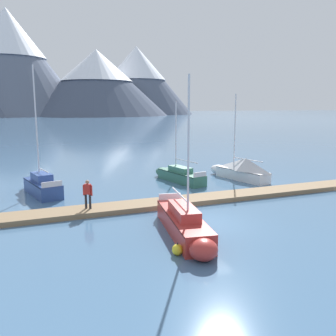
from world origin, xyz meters
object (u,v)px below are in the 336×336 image
(sailboat_mid_dock_port, at_px, (185,224))
(person_on_dock, at_px, (88,192))
(sailboat_second_berth, at_px, (41,185))
(sailboat_far_berth, at_px, (241,169))
(sailboat_mid_dock_starboard, at_px, (178,175))
(mooring_buoy_inner_mooring, at_px, (177,250))

(sailboat_mid_dock_port, distance_m, person_on_dock, 6.64)
(sailboat_second_berth, height_order, sailboat_far_berth, sailboat_second_berth)
(sailboat_second_berth, distance_m, person_on_dock, 6.57)
(sailboat_far_berth, bearing_deg, sailboat_mid_dock_starboard, 168.52)
(person_on_dock, bearing_deg, sailboat_second_berth, 113.53)
(sailboat_second_berth, height_order, sailboat_mid_dock_starboard, sailboat_second_berth)
(sailboat_mid_dock_starboard, bearing_deg, sailboat_second_berth, -175.56)
(sailboat_mid_dock_port, height_order, mooring_buoy_inner_mooring, sailboat_mid_dock_port)
(sailboat_mid_dock_starboard, relative_size, mooring_buoy_inner_mooring, 11.70)
(sailboat_mid_dock_starboard, height_order, person_on_dock, sailboat_mid_dock_starboard)
(sailboat_mid_dock_port, xyz_separation_m, sailboat_far_berth, (9.48, 11.06, 0.28))
(sailboat_mid_dock_port, distance_m, mooring_buoy_inner_mooring, 2.31)
(sailboat_second_berth, distance_m, mooring_buoy_inner_mooring, 14.35)
(sailboat_second_berth, xyz_separation_m, sailboat_far_berth, (16.05, -0.23, 0.25))
(sailboat_mid_dock_port, bearing_deg, mooring_buoy_inner_mooring, -119.69)
(sailboat_mid_dock_starboard, relative_size, person_on_dock, 3.87)
(sailboat_second_berth, relative_size, sailboat_far_berth, 1.25)
(person_on_dock, distance_m, mooring_buoy_inner_mooring, 7.87)
(sailboat_mid_dock_starboard, xyz_separation_m, person_on_dock, (-8.17, -6.84, 0.72))
(sailboat_far_berth, bearing_deg, mooring_buoy_inner_mooring, -129.13)
(person_on_dock, bearing_deg, sailboat_far_berth, 23.22)
(sailboat_far_berth, height_order, mooring_buoy_inner_mooring, sailboat_far_berth)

